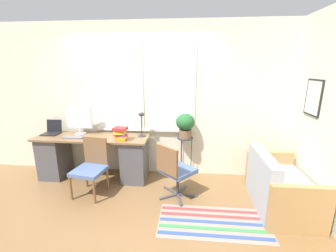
{
  "coord_description": "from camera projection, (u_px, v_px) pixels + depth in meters",
  "views": [
    {
      "loc": [
        0.86,
        -3.28,
        1.95
      ],
      "look_at": [
        0.53,
        0.15,
        1.04
      ],
      "focal_mm": 24.0,
      "sensor_mm": 36.0,
      "label": 1
    }
  ],
  "objects": [
    {
      "name": "monitor",
      "position": [
        79.0,
        119.0,
        3.98
      ],
      "size": [
        0.47,
        0.18,
        0.51
      ],
      "color": "silver",
      "rests_on": "desk"
    },
    {
      "name": "couch_loveseat",
      "position": [
        279.0,
        188.0,
        3.17
      ],
      "size": [
        0.71,
        1.18,
        0.79
      ],
      "rotation": [
        0.0,
        0.0,
        1.57
      ],
      "color": "#9EA8B2",
      "rests_on": "ground_plane"
    },
    {
      "name": "desk_chair_wooden",
      "position": [
        91.0,
        166.0,
        3.48
      ],
      "size": [
        0.51,
        0.52,
        0.88
      ],
      "rotation": [
        0.0,
        0.0,
        -0.15
      ],
      "color": "brown",
      "rests_on": "ground_plane"
    },
    {
      "name": "wall_right_with_picture",
      "position": [
        316.0,
        111.0,
        3.15
      ],
      "size": [
        0.08,
        9.0,
        2.7
      ],
      "color": "beige",
      "rests_on": "ground_plane"
    },
    {
      "name": "floor_rug_striped",
      "position": [
        213.0,
        222.0,
        2.9
      ],
      "size": [
        1.42,
        0.67,
        0.01
      ],
      "color": "gray",
      "rests_on": "ground_plane"
    },
    {
      "name": "plant_stand",
      "position": [
        185.0,
        142.0,
        3.97
      ],
      "size": [
        0.28,
        0.28,
        0.74
      ],
      "color": "#333338",
      "rests_on": "ground_plane"
    },
    {
      "name": "potted_plant",
      "position": [
        185.0,
        124.0,
        3.88
      ],
      "size": [
        0.32,
        0.32,
        0.42
      ],
      "color": "brown",
      "rests_on": "plant_stand"
    },
    {
      "name": "office_chair_swivel",
      "position": [
        175.0,
        170.0,
        3.35
      ],
      "size": [
        0.63,
        0.63,
        0.86
      ],
      "rotation": [
        0.0,
        0.0,
        2.43
      ],
      "color": "#47474C",
      "rests_on": "ground_plane"
    },
    {
      "name": "laptop",
      "position": [
        52.0,
        131.0,
        4.04
      ],
      "size": [
        0.28,
        0.27,
        0.24
      ],
      "color": "black",
      "rests_on": "desk"
    },
    {
      "name": "wall_back_with_window",
      "position": [
        141.0,
        101.0,
        4.02
      ],
      "size": [
        9.0,
        0.12,
        2.7
      ],
      "color": "beige",
      "rests_on": "ground_plane"
    },
    {
      "name": "mouse",
      "position": [
        86.0,
        138.0,
        3.77
      ],
      "size": [
        0.04,
        0.07,
        0.03
      ],
      "color": "slate",
      "rests_on": "desk"
    },
    {
      "name": "book_stack",
      "position": [
        120.0,
        133.0,
        3.67
      ],
      "size": [
        0.24,
        0.19,
        0.22
      ],
      "color": "orange",
      "rests_on": "desk"
    },
    {
      "name": "keyboard",
      "position": [
        73.0,
        137.0,
        3.81
      ],
      "size": [
        0.33,
        0.11,
        0.02
      ],
      "color": "slate",
      "rests_on": "desk"
    },
    {
      "name": "desk_lamp",
      "position": [
        142.0,
        121.0,
        3.85
      ],
      "size": [
        0.14,
        0.14,
        0.42
      ],
      "color": "#2D2D33",
      "rests_on": "desk"
    },
    {
      "name": "desk",
      "position": [
        94.0,
        156.0,
        3.99
      ],
      "size": [
        1.96,
        0.58,
        0.77
      ],
      "color": "brown",
      "rests_on": "ground_plane"
    },
    {
      "name": "ground_plane",
      "position": [
        135.0,
        187.0,
        3.74
      ],
      "size": [
        14.0,
        14.0,
        0.0
      ],
      "primitive_type": "plane",
      "color": "brown"
    }
  ]
}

